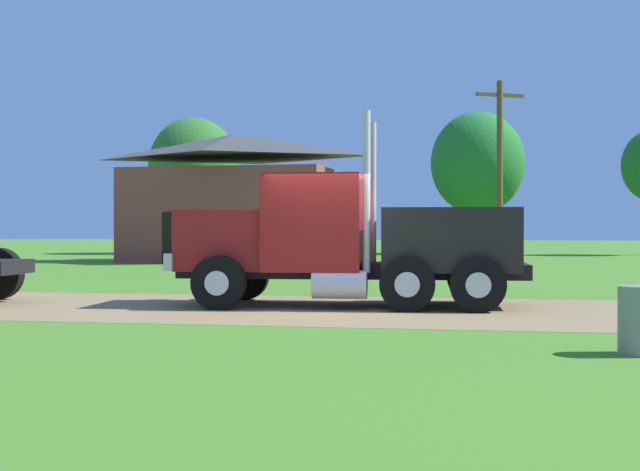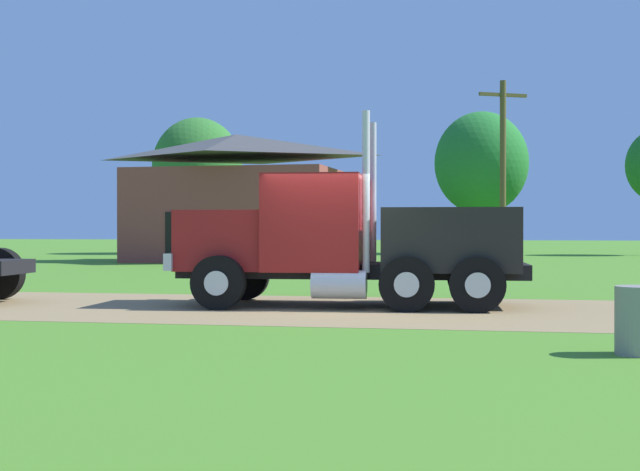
% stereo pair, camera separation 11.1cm
% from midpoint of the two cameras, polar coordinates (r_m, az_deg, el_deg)
% --- Properties ---
extents(ground_plane, '(200.00, 200.00, 0.00)m').
position_cam_midpoint_polar(ground_plane, '(16.83, 1.15, -4.67)').
color(ground_plane, '#498125').
extents(dirt_track, '(120.00, 6.12, 0.01)m').
position_cam_midpoint_polar(dirt_track, '(16.83, 1.15, -4.66)').
color(dirt_track, '#8F774E').
rests_on(dirt_track, ground_plane).
extents(truck_foreground_white, '(6.89, 3.06, 3.66)m').
position_cam_midpoint_polar(truck_foreground_white, '(17.55, 1.97, -0.36)').
color(truck_foreground_white, black).
rests_on(truck_foreground_white, ground_plane).
extents(steel_barrel, '(0.58, 0.58, 0.82)m').
position_cam_midpoint_polar(steel_barrel, '(11.45, 19.75, -5.06)').
color(steel_barrel, gray).
rests_on(steel_barrel, ground_plane).
extents(shed_building, '(9.67, 6.14, 5.76)m').
position_cam_midpoint_polar(shed_building, '(41.16, -5.23, 2.22)').
color(shed_building, brown).
rests_on(shed_building, ground_plane).
extents(utility_pole_near, '(2.01, 1.16, 7.73)m').
position_cam_midpoint_polar(utility_pole_near, '(38.99, 11.52, 4.28)').
color(utility_pole_near, brown).
rests_on(utility_pole_near, ground_plane).
extents(tree_left, '(5.35, 5.35, 8.10)m').
position_cam_midpoint_polar(tree_left, '(54.51, -7.67, 4.28)').
color(tree_left, '#513823').
rests_on(tree_left, ground_plane).
extents(tree_mid, '(5.50, 5.50, 8.39)m').
position_cam_midpoint_polar(tree_mid, '(54.34, 10.18, 4.50)').
color(tree_mid, '#513823').
rests_on(tree_mid, ground_plane).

